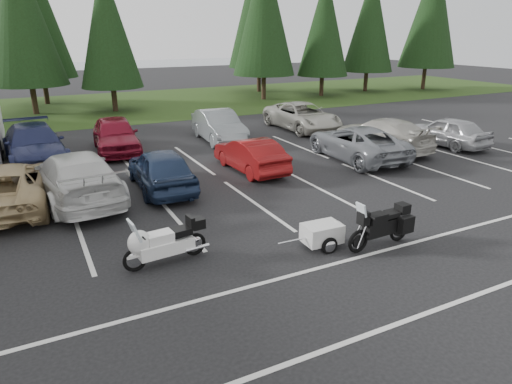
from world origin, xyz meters
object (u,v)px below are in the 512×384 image
object	(u,v)px
car_near_6	(357,143)
car_far_1	(35,145)
car_near_3	(76,177)
car_near_7	(382,134)
car_near_8	(447,131)
car_far_3	(219,126)
car_near_2	(7,186)
car_far_4	(302,116)
touring_motorcycle	(165,239)
car_near_4	(161,169)
car_far_2	(115,135)
cargo_trailer	(322,236)
adventure_motorcycle	(380,222)
car_near_5	(250,155)

from	to	relation	value
car_near_6	car_far_1	bearing A→B (deg)	-20.43
car_near_3	car_near_7	world-z (taller)	car_near_3
car_near_6	car_near_8	world-z (taller)	car_near_6
car_near_8	car_far_3	size ratio (longest dim) A/B	0.89
car_near_2	car_near_8	bearing A→B (deg)	-175.67
car_far_4	touring_motorcycle	distance (m)	16.52
car_near_8	touring_motorcycle	size ratio (longest dim) A/B	1.80
car_near_8	car_far_4	bearing A→B (deg)	-60.51
car_far_1	car_far_3	xyz separation A→B (m)	(8.46, 0.22, -0.02)
car_near_8	touring_motorcycle	xyz separation A→B (m)	(-15.63, -5.44, -0.07)
car_near_4	touring_motorcycle	distance (m)	5.58
car_far_2	cargo_trailer	world-z (taller)	car_far_2
car_far_3	adventure_motorcycle	distance (m)	13.02
car_far_1	touring_motorcycle	distance (m)	11.36
car_far_2	car_far_3	bearing A→B (deg)	2.68
car_far_1	car_near_8	bearing A→B (deg)	-21.37
cargo_trailer	car_near_5	bearing A→B (deg)	80.86
car_near_3	adventure_motorcycle	distance (m)	9.72
car_near_7	car_far_3	distance (m)	7.95
car_far_2	car_near_4	bearing A→B (deg)	-81.45
car_near_3	car_near_4	size ratio (longest dim) A/B	1.28
car_near_6	adventure_motorcycle	xyz separation A→B (m)	(-5.00, -7.15, -0.05)
car_far_2	cargo_trailer	size ratio (longest dim) A/B	3.32
car_near_8	car_far_4	xyz separation A→B (m)	(-4.18, 6.47, 0.04)
cargo_trailer	car_near_2	bearing A→B (deg)	138.71
car_near_6	cargo_trailer	distance (m)	9.09
car_near_7	car_far_3	size ratio (longest dim) A/B	1.10
car_near_8	car_far_3	world-z (taller)	car_far_3
car_near_3	car_near_8	xyz separation A→B (m)	(16.97, -0.13, -0.10)
car_near_3	adventure_motorcycle	world-z (taller)	car_near_3
car_near_4	car_far_2	bearing A→B (deg)	-84.12
car_far_1	car_far_3	distance (m)	8.46
cargo_trailer	car_far_1	bearing A→B (deg)	119.19
touring_motorcycle	adventure_motorcycle	size ratio (longest dim) A/B	1.04
car_far_2	car_near_8	bearing A→B (deg)	-17.66
car_near_3	car_near_8	distance (m)	16.97
car_near_4	car_near_7	size ratio (longest dim) A/B	0.85
car_far_2	cargo_trailer	distance (m)	12.86
car_near_4	car_near_7	bearing A→B (deg)	-173.11
car_near_3	car_near_5	xyz separation A→B (m)	(6.57, 0.40, -0.15)
car_near_3	car_far_2	bearing A→B (deg)	-117.41
car_near_6	cargo_trailer	xyz separation A→B (m)	(-6.34, -6.51, -0.40)
car_far_1	car_far_3	world-z (taller)	car_far_1
car_near_5	touring_motorcycle	xyz separation A→B (m)	(-5.23, -5.97, -0.02)
car_near_8	touring_motorcycle	bearing A→B (deg)	15.81
car_near_5	car_far_4	distance (m)	8.60
car_far_1	adventure_motorcycle	bearing A→B (deg)	-63.39
car_near_2	car_near_5	world-z (taller)	car_near_2
car_near_5	car_far_4	xyz separation A→B (m)	(6.22, 5.94, 0.08)
car_near_3	car_far_3	xyz separation A→B (m)	(7.46, 5.76, -0.04)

